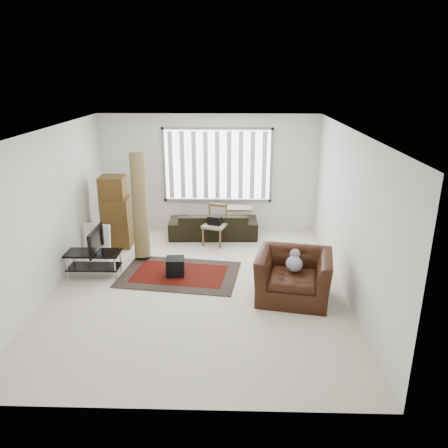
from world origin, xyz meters
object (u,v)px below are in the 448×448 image
Objects in this scene: tv_stand at (94,259)px; sofa at (213,221)px; moving_boxes at (116,214)px; armchair at (294,273)px; side_chair at (215,223)px.

sofa is at bearing 45.93° from tv_stand.
moving_boxes is 4.16m from armchair.
side_chair is 0.62× the size of armchair.
armchair is (1.47, -2.82, 0.07)m from sofa.
tv_stand is 2.72m from side_chair.
tv_stand is 0.64× the size of moving_boxes.
moving_boxes is at bearing 88.96° from tv_stand.
armchair reaches higher than sofa.
armchair reaches higher than tv_stand.
tv_stand is 1.58m from moving_boxes.
side_chair is at bearing 131.34° from armchair.
armchair is at bearing -32.27° from moving_boxes.
armchair is (1.41, -2.37, -0.03)m from side_chair.
sofa is 2.30× the size of side_chair.
sofa is 1.44× the size of armchair.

